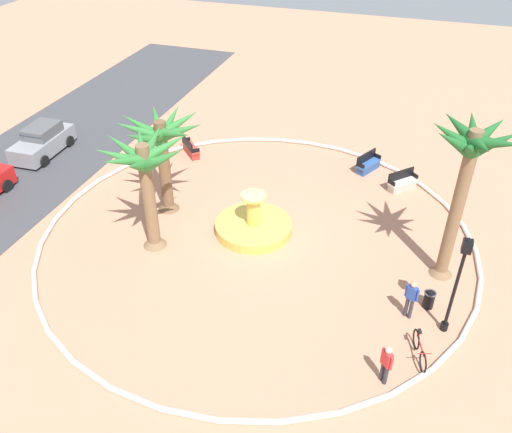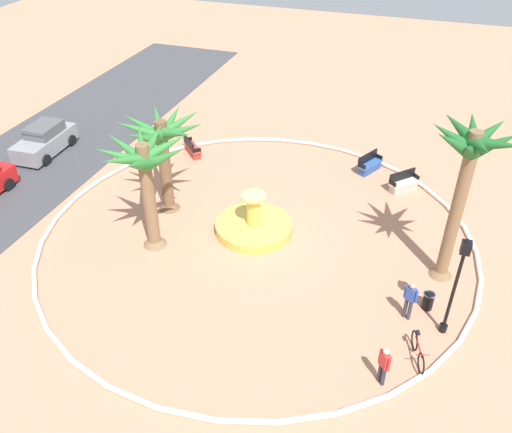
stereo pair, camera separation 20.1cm
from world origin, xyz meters
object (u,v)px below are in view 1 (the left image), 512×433
object	(u,v)px
fountain	(254,226)
palm_tree_by_curb	(468,165)
palm_tree_near_fountain	(145,170)
lamppost	(458,278)
bicycle_red_frame	(420,350)
bench_west	(191,149)
parked_car_second	(43,141)
bench_east	(368,165)
trash_bin	(429,299)
bench_north	(402,183)
palm_tree_mid_plaza	(162,142)
person_cyclist_photo	(386,363)
person_cyclist_helmet	(411,298)

from	to	relation	value
fountain	palm_tree_by_curb	size ratio (longest dim) A/B	0.52
palm_tree_near_fountain	palm_tree_by_curb	world-z (taller)	palm_tree_by_curb
lamppost	bicycle_red_frame	distance (m)	2.74
palm_tree_near_fountain	bench_west	distance (m)	9.03
parked_car_second	palm_tree_by_curb	bearing A→B (deg)	-99.48
lamppost	bench_east	bearing A→B (deg)	22.31
bench_east	bench_west	bearing A→B (deg)	97.96
trash_bin	parked_car_second	distance (m)	22.17
bench_north	bench_east	bearing A→B (deg)	54.81
fountain	lamppost	bearing A→B (deg)	-112.49
palm_tree_mid_plaza	bicycle_red_frame	xyz separation A→B (m)	(-5.59, -12.11, -3.19)
palm_tree_near_fountain	parked_car_second	world-z (taller)	palm_tree_near_fountain
palm_tree_near_fountain	lamppost	distance (m)	12.33
lamppost	parked_car_second	bearing A→B (deg)	72.89
palm_tree_near_fountain	bench_east	distance (m)	12.78
palm_tree_by_curb	palm_tree_mid_plaza	xyz separation A→B (m)	(0.81, 12.62, -1.46)
palm_tree_near_fountain	fountain	bearing A→B (deg)	-58.41
palm_tree_near_fountain	bench_east	size ratio (longest dim) A/B	3.10
parked_car_second	bench_north	bearing A→B (deg)	-82.66
person_cyclist_photo	bench_east	bearing A→B (deg)	10.70
fountain	bicycle_red_frame	size ratio (longest dim) A/B	2.08
person_cyclist_helmet	person_cyclist_photo	distance (m)	3.27
palm_tree_by_curb	trash_bin	bearing A→B (deg)	170.36
bench_west	parked_car_second	size ratio (longest dim) A/B	0.37
bench_west	parked_car_second	xyz separation A→B (m)	(-2.51, 7.90, 0.43)
palm_tree_mid_plaza	person_cyclist_helmet	distance (m)	12.43
palm_tree_near_fountain	bicycle_red_frame	xyz separation A→B (m)	(-2.79, -11.42, -3.40)
palm_tree_by_curb	bench_west	world-z (taller)	palm_tree_by_curb
bench_east	parked_car_second	world-z (taller)	parked_car_second
bench_north	person_cyclist_photo	xyz separation A→B (m)	(-12.30, -0.65, 0.54)
bench_west	palm_tree_by_curb	bearing A→B (deg)	-113.92
palm_tree_near_fountain	palm_tree_mid_plaza	world-z (taller)	palm_tree_near_fountain
palm_tree_by_curb	fountain	bearing A→B (deg)	87.61
fountain	bench_north	world-z (taller)	fountain
person_cyclist_helmet	parked_car_second	size ratio (longest dim) A/B	0.41
bench_east	bicycle_red_frame	distance (m)	12.80
trash_bin	person_cyclist_helmet	size ratio (longest dim) A/B	0.43
palm_tree_near_fountain	bench_east	bearing A→B (deg)	-39.51
bench_east	bicycle_red_frame	bearing A→B (deg)	-163.70
fountain	palm_tree_by_curb	bearing A→B (deg)	-92.39
palm_tree_near_fountain	palm_tree_by_curb	distance (m)	12.17
palm_tree_mid_plaza	lamppost	world-z (taller)	palm_tree_mid_plaza
fountain	person_cyclist_photo	bearing A→B (deg)	-134.36
palm_tree_near_fountain	person_cyclist_helmet	distance (m)	11.29
palm_tree_near_fountain	bicycle_red_frame	distance (m)	12.24
lamppost	bicycle_red_frame	size ratio (longest dim) A/B	2.51
bench_west	trash_bin	xyz separation A→B (m)	(-8.30, -13.50, 0.04)
palm_tree_by_curb	palm_tree_mid_plaza	world-z (taller)	palm_tree_by_curb
palm_tree_mid_plaza	bench_west	bearing A→B (deg)	13.06
bench_west	bench_east	bearing A→B (deg)	-82.04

